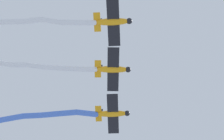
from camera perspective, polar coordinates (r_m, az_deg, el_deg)
airplane_lead at (r=57.32m, az=0.14°, el=6.52°), size 5.50×7.19×1.77m
smoke_trail_lead at (r=60.87m, az=-13.92°, el=6.14°), size 24.37×7.02×3.91m
airplane_left_wing at (r=60.63m, az=0.11°, el=0.09°), size 5.50×7.16×1.77m
smoke_trail_left_wing at (r=62.27m, az=-9.05°, el=0.46°), size 14.57×5.52×2.91m
airplane_right_wing at (r=64.11m, az=0.09°, el=-5.89°), size 5.50×7.19×1.77m
smoke_trail_right_wing at (r=66.41m, az=-10.97°, el=-6.28°), size 20.92×5.00×1.92m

